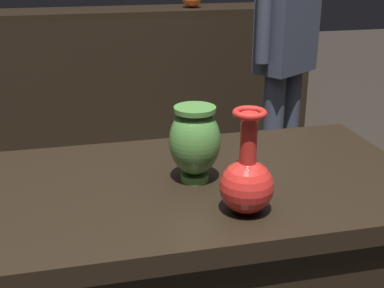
# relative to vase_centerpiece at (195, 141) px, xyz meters

# --- Properties ---
(back_display_shelf) EXTENTS (2.60, 0.40, 0.99)m
(back_display_shelf) POSITION_rel_vase_centerpiece_xyz_m (-0.01, 2.20, -0.41)
(back_display_shelf) COLOR black
(back_display_shelf) RESTS_ON ground_plane
(vase_centerpiece) EXTENTS (0.13, 0.13, 0.20)m
(vase_centerpiece) POSITION_rel_vase_centerpiece_xyz_m (0.00, 0.00, 0.00)
(vase_centerpiece) COLOR #477A38
(vase_centerpiece) RESTS_ON display_plinth
(vase_tall_behind) EXTENTS (0.12, 0.12, 0.24)m
(vase_tall_behind) POSITION_rel_vase_centerpiece_xyz_m (0.07, -0.19, -0.03)
(vase_tall_behind) COLOR red
(vase_tall_behind) RESTS_ON display_plinth
(visitor_near_right) EXTENTS (0.41, 0.33, 1.54)m
(visitor_near_right) POSITION_rel_vase_centerpiece_xyz_m (0.78, 1.26, -0.01)
(visitor_near_right) COLOR #333847
(visitor_near_right) RESTS_ON ground_plane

